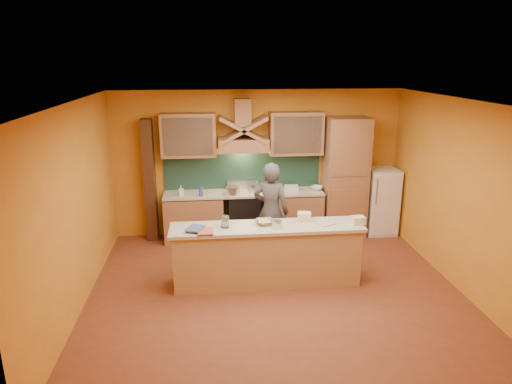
{
  "coord_description": "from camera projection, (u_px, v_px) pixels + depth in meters",
  "views": [
    {
      "loc": [
        -0.93,
        -6.05,
        3.37
      ],
      "look_at": [
        -0.2,
        0.9,
        1.3
      ],
      "focal_mm": 32.0,
      "sensor_mm": 36.0,
      "label": 1
    }
  ],
  "objects": [
    {
      "name": "person",
      "position": [
        271.0,
        211.0,
        7.76
      ],
      "size": [
        0.73,
        0.62,
        1.7
      ],
      "primitive_type": "imported",
      "rotation": [
        0.0,
        0.0,
        2.73
      ],
      "color": "#4C4C51",
      "rests_on": "floor"
    },
    {
      "name": "grocery_bag_b",
      "position": [
        358.0,
        220.0,
        6.88
      ],
      "size": [
        0.2,
        0.17,
        0.12
      ],
      "primitive_type": "cube",
      "rotation": [
        0.0,
        0.0,
        0.1
      ],
      "color": "beige",
      "rests_on": "island_top"
    },
    {
      "name": "pot_large",
      "position": [
        232.0,
        192.0,
        8.44
      ],
      "size": [
        0.32,
        0.32,
        0.15
      ],
      "primitive_type": "cylinder",
      "rotation": [
        0.0,
        0.0,
        0.3
      ],
      "color": "silver",
      "rests_on": "stove"
    },
    {
      "name": "wall_front",
      "position": [
        319.0,
        289.0,
        4.03
      ],
      "size": [
        5.5,
        0.02,
        2.8
      ],
      "primitive_type": "cube",
      "color": "orange",
      "rests_on": "floor"
    },
    {
      "name": "mixing_bowl",
      "position": [
        265.0,
        222.0,
        6.88
      ],
      "size": [
        0.3,
        0.3,
        0.07
      ],
      "primitive_type": "imported",
      "rotation": [
        0.0,
        0.0,
        0.11
      ],
      "color": "white",
      "rests_on": "island_top"
    },
    {
      "name": "dish_rack",
      "position": [
        291.0,
        188.0,
        8.71
      ],
      "size": [
        0.27,
        0.22,
        0.09
      ],
      "primitive_type": "cube",
      "rotation": [
        0.0,
        0.0,
        -0.09
      ],
      "color": "silver",
      "rests_on": "counter_top"
    },
    {
      "name": "island_body",
      "position": [
        267.0,
        257.0,
        6.96
      ],
      "size": [
        2.8,
        0.55,
        0.88
      ],
      "primitive_type": "cube",
      "color": "tan",
      "rests_on": "floor"
    },
    {
      "name": "floor",
      "position": [
        276.0,
        292.0,
        6.81
      ],
      "size": [
        5.5,
        5.0,
        0.01
      ],
      "primitive_type": "cube",
      "color": "brown",
      "rests_on": "ground"
    },
    {
      "name": "upper_cabinet_right",
      "position": [
        296.0,
        133.0,
        8.53
      ],
      "size": [
        1.0,
        0.35,
        0.8
      ],
      "primitive_type": "cube",
      "color": "#9D6B48",
      "rests_on": "wall_back"
    },
    {
      "name": "island_top",
      "position": [
        267.0,
        227.0,
        6.83
      ],
      "size": [
        2.9,
        0.62,
        0.05
      ],
      "primitive_type": "cube",
      "color": "beige",
      "rests_on": "island_body"
    },
    {
      "name": "base_cabinet_right",
      "position": [
        293.0,
        215.0,
        8.85
      ],
      "size": [
        1.1,
        0.6,
        0.86
      ],
      "primitive_type": "cube",
      "color": "#9D6B48",
      "rests_on": "floor"
    },
    {
      "name": "wall_back",
      "position": [
        258.0,
        163.0,
        8.8
      ],
      "size": [
        5.5,
        0.02,
        2.8
      ],
      "primitive_type": "cube",
      "color": "orange",
      "rests_on": "floor"
    },
    {
      "name": "jar_small",
      "position": [
        225.0,
        222.0,
        6.8
      ],
      "size": [
        0.11,
        0.11,
        0.13
      ],
      "primitive_type": "cylinder",
      "rotation": [
        0.0,
        0.0,
        -0.04
      ],
      "color": "silver",
      "rests_on": "island_top"
    },
    {
      "name": "pantry_column",
      "position": [
        345.0,
        178.0,
        8.75
      ],
      "size": [
        0.8,
        0.6,
        2.3
      ],
      "primitive_type": "cube",
      "color": "#9D6B48",
      "rests_on": "floor"
    },
    {
      "name": "hood_chimney",
      "position": [
        242.0,
        112.0,
        8.34
      ],
      "size": [
        0.3,
        0.3,
        0.5
      ],
      "primitive_type": "cube",
      "color": "#9D6B48",
      "rests_on": "wall_back"
    },
    {
      "name": "upper_cabinet_left",
      "position": [
        188.0,
        135.0,
        8.33
      ],
      "size": [
        1.0,
        0.35,
        0.8
      ],
      "primitive_type": "cube",
      "color": "#9D6B48",
      "rests_on": "wall_back"
    },
    {
      "name": "backsplash",
      "position": [
        242.0,
        171.0,
        8.8
      ],
      "size": [
        3.0,
        0.03,
        0.7
      ],
      "primitive_type": "cube",
      "color": "#18362E",
      "rests_on": "wall_back"
    },
    {
      "name": "soap_bottle_a",
      "position": [
        181.0,
        190.0,
        8.39
      ],
      "size": [
        0.1,
        0.1,
        0.19
      ],
      "primitive_type": "imported",
      "rotation": [
        0.0,
        0.0,
        0.22
      ],
      "color": "white",
      "rests_on": "counter_top"
    },
    {
      "name": "cloth",
      "position": [
        326.0,
        224.0,
        6.89
      ],
      "size": [
        0.3,
        0.27,
        0.02
      ],
      "primitive_type": "cube",
      "rotation": [
        0.0,
        0.0,
        0.47
      ],
      "color": "beige",
      "rests_on": "island_top"
    },
    {
      "name": "fridge",
      "position": [
        381.0,
        201.0,
        8.97
      ],
      "size": [
        0.58,
        0.6,
        1.3
      ],
      "primitive_type": "cube",
      "color": "white",
      "rests_on": "floor"
    },
    {
      "name": "stove",
      "position": [
        244.0,
        215.0,
        8.75
      ],
      "size": [
        0.6,
        0.58,
        0.9
      ],
      "primitive_type": "cube",
      "color": "black",
      "rests_on": "floor"
    },
    {
      "name": "pot_small",
      "position": [
        253.0,
        189.0,
        8.63
      ],
      "size": [
        0.25,
        0.25,
        0.15
      ],
      "primitive_type": "cylinder",
      "rotation": [
        0.0,
        0.0,
        0.22
      ],
      "color": "#B0B0B7",
      "rests_on": "stove"
    },
    {
      "name": "counter_top",
      "position": [
        244.0,
        193.0,
        8.63
      ],
      "size": [
        3.0,
        0.62,
        0.04
      ],
      "primitive_type": "cube",
      "color": "beige",
      "rests_on": "base_cabinet_left"
    },
    {
      "name": "book_lower",
      "position": [
        198.0,
        232.0,
        6.55
      ],
      "size": [
        0.23,
        0.31,
        0.03
      ],
      "primitive_type": "imported",
      "rotation": [
        0.0,
        0.0,
        0.0
      ],
      "color": "#AD513D",
      "rests_on": "island_top"
    },
    {
      "name": "ceiling",
      "position": [
        278.0,
        102.0,
        6.02
      ],
      "size": [
        5.5,
        5.0,
        0.01
      ],
      "primitive_type": "cube",
      "color": "white",
      "rests_on": "wall_back"
    },
    {
      "name": "book_upper",
      "position": [
        188.0,
        228.0,
        6.65
      ],
      "size": [
        0.31,
        0.35,
        0.02
      ],
      "primitive_type": "imported",
      "rotation": [
        0.0,
        0.0,
        -0.38
      ],
      "color": "#3C5485",
      "rests_on": "island_top"
    },
    {
      "name": "trim_column_left",
      "position": [
        150.0,
        181.0,
        8.52
      ],
      "size": [
        0.2,
        0.3,
        2.3
      ],
      "primitive_type": "cube",
      "color": "#472816",
      "rests_on": "floor"
    },
    {
      "name": "grocery_bag_a",
      "position": [
        304.0,
        217.0,
        7.02
      ],
      "size": [
        0.23,
        0.2,
        0.13
      ],
      "primitive_type": "cube",
      "rotation": [
        0.0,
        0.0,
        -0.18
      ],
      "color": "beige",
      "rests_on": "island_top"
    },
    {
      "name": "jar_large",
      "position": [
        225.0,
        222.0,
        6.74
      ],
      "size": [
        0.13,
        0.13,
        0.17
      ],
      "primitive_type": "cylinder",
      "rotation": [
        0.0,
        0.0,
        0.02
      ],
      "color": "white",
      "rests_on": "island_top"
    },
    {
      "name": "base_cabinet_left",
      "position": [
        194.0,
        218.0,
        8.66
      ],
      "size": [
        1.1,
        0.6,
        0.86
      ],
      "primitive_type": "cube",
      "color": "#9D6B48",
      "rests_on": "floor"
    },
    {
      "name": "wall_left",
      "position": [
        75.0,
        209.0,
        6.14
      ],
      "size": [
        0.02,
        5.0,
        2.8
      ],
      "primitive_type": "cube",
      "color": "orange",
      "rests_on": "floor"
    },
    {
      "name": "kitchen_scale",
      "position": [
        278.0,
        225.0,
        6.71
      ],
      "size": [
        0.15,
        0.15,
        0.1
      ],
      "primitive_type": "cube",
      "rotation": [
        0.0,
        0.0,
        0.27
      ],
      "color": "white",
      "rests_on": "island_top"
    },
    {
      "name": "soap_bottle_b",
      "position": [
        201.0,
        190.0,
        8.34
      ],
      "size": [
        0.11,
        0.11,
        0.22
      ],
      "primitive_type": "imported",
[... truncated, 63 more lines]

